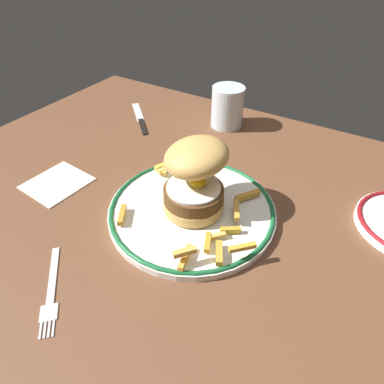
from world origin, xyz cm
name	(u,v)px	position (x,y,z in cm)	size (l,w,h in cm)	color
ground_plane	(205,223)	(0.00, 0.00, -2.00)	(117.35, 84.68, 4.00)	brown
dinner_plate	(192,209)	(-2.36, -0.64, 0.84)	(28.46, 28.46, 1.60)	white
burger	(195,175)	(-2.29, 0.18, 7.49)	(14.76, 14.50, 12.29)	tan
fries_pile	(194,205)	(-1.71, -0.98, 2.34)	(24.97, 23.35, 2.49)	#E4AD4E
water_glass	(227,110)	(-11.61, 30.77, 4.10)	(7.68, 7.68, 9.63)	silver
fork	(51,290)	(-10.59, -23.87, 0.18)	(11.10, 11.21, 0.36)	silver
knife	(141,120)	(-31.15, 21.54, 0.26)	(14.11, 13.45, 0.70)	black
napkin	(57,183)	(-28.75, -7.22, 0.20)	(10.18, 10.73, 0.40)	silver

